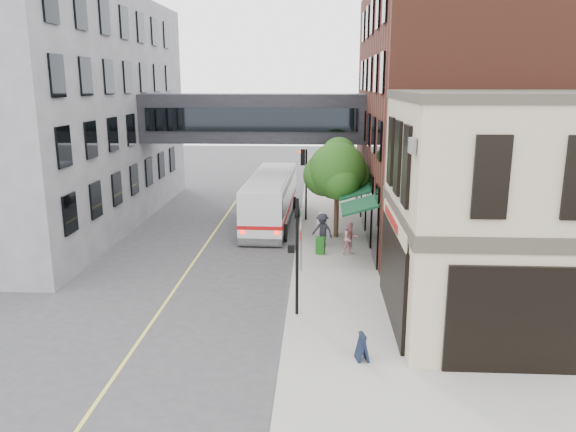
# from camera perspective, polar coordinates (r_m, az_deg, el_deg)

# --- Properties ---
(ground) EXTENTS (120.00, 120.00, 0.00)m
(ground) POSITION_cam_1_polar(r_m,az_deg,el_deg) (19.95, -0.50, -12.57)
(ground) COLOR #38383A
(ground) RESTS_ON ground
(sidewalk_main) EXTENTS (4.00, 60.00, 0.15)m
(sidewalk_main) POSITION_cam_1_polar(r_m,az_deg,el_deg) (33.06, 4.48, -1.77)
(sidewalk_main) COLOR gray
(sidewalk_main) RESTS_ON ground
(corner_building) EXTENTS (10.19, 8.12, 8.45)m
(corner_building) POSITION_cam_1_polar(r_m,az_deg,el_deg) (21.85, 24.03, 0.28)
(corner_building) COLOR tan
(corner_building) RESTS_ON ground
(brick_building) EXTENTS (13.76, 18.00, 14.00)m
(brick_building) POSITION_cam_1_polar(r_m,az_deg,el_deg) (34.09, 18.40, 9.85)
(brick_building) COLOR #512519
(brick_building) RESTS_ON ground
(opposite_building) EXTENTS (14.00, 24.00, 14.00)m
(opposite_building) POSITION_cam_1_polar(r_m,az_deg,el_deg) (38.47, -25.42, 9.61)
(opposite_building) COLOR slate
(opposite_building) RESTS_ON ground
(skyway_bridge) EXTENTS (14.00, 3.18, 3.00)m
(skyway_bridge) POSITION_cam_1_polar(r_m,az_deg,el_deg) (36.19, -3.53, 9.91)
(skyway_bridge) COLOR black
(skyway_bridge) RESTS_ON ground
(traffic_signal_near) EXTENTS (0.44, 0.22, 4.60)m
(traffic_signal_near) POSITION_cam_1_polar(r_m,az_deg,el_deg) (20.72, 0.85, -2.71)
(traffic_signal_near) COLOR black
(traffic_signal_near) RESTS_ON sidewalk_main
(traffic_signal_far) EXTENTS (0.53, 0.28, 4.50)m
(traffic_signal_far) POSITION_cam_1_polar(r_m,az_deg,el_deg) (35.31, 1.64, 4.67)
(traffic_signal_far) COLOR black
(traffic_signal_far) RESTS_ON sidewalk_main
(street_sign_pole) EXTENTS (0.08, 0.75, 3.00)m
(street_sign_pole) POSITION_cam_1_polar(r_m,az_deg,el_deg) (25.81, 1.33, -1.85)
(street_sign_pole) COLOR gray
(street_sign_pole) RESTS_ON sidewalk_main
(street_tree) EXTENTS (3.80, 3.20, 5.60)m
(street_tree) POSITION_cam_1_polar(r_m,az_deg,el_deg) (31.49, 5.00, 4.60)
(street_tree) COLOR #382619
(street_tree) RESTS_ON sidewalk_main
(lane_marking) EXTENTS (0.12, 40.00, 0.01)m
(lane_marking) POSITION_cam_1_polar(r_m,az_deg,el_deg) (29.86, -8.93, -3.72)
(lane_marking) COLOR #D8CC4C
(lane_marking) RESTS_ON ground
(bus) EXTENTS (2.93, 11.23, 3.01)m
(bus) POSITION_cam_1_polar(r_m,az_deg,el_deg) (35.32, -1.77, 1.95)
(bus) COLOR silver
(bus) RESTS_ON ground
(pedestrian_a) EXTENTS (0.66, 0.45, 1.76)m
(pedestrian_a) POSITION_cam_1_polar(r_m,az_deg,el_deg) (30.50, 3.39, -1.21)
(pedestrian_a) COLOR beige
(pedestrian_a) RESTS_ON sidewalk_main
(pedestrian_b) EXTENTS (1.01, 0.90, 1.71)m
(pedestrian_b) POSITION_cam_1_polar(r_m,az_deg,el_deg) (28.73, 6.36, -2.25)
(pedestrian_b) COLOR #DA8F8D
(pedestrian_b) RESTS_ON sidewalk_main
(pedestrian_c) EXTENTS (1.38, 1.19, 1.85)m
(pedestrian_c) POSITION_cam_1_polar(r_m,az_deg,el_deg) (29.77, 3.51, -1.48)
(pedestrian_c) COLOR black
(pedestrian_c) RESTS_ON sidewalk_main
(newspaper_box) EXTENTS (0.50, 0.47, 0.87)m
(newspaper_box) POSITION_cam_1_polar(r_m,az_deg,el_deg) (28.79, 3.32, -3.02)
(newspaper_box) COLOR #165112
(newspaper_box) RESTS_ON sidewalk_main
(sandwich_board) EXTENTS (0.42, 0.55, 0.89)m
(sandwich_board) POSITION_cam_1_polar(r_m,az_deg,el_deg) (18.37, 7.55, -13.05)
(sandwich_board) COLOR black
(sandwich_board) RESTS_ON sidewalk_main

